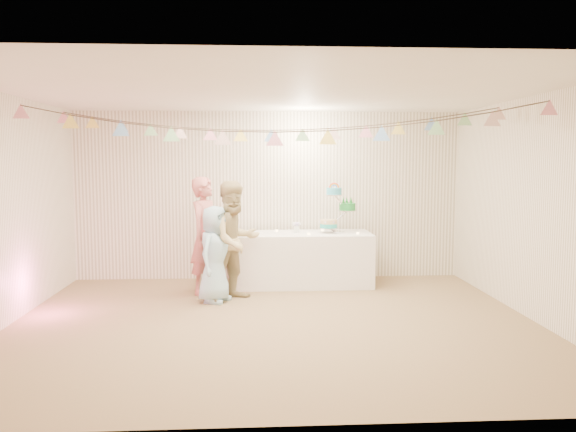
{
  "coord_description": "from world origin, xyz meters",
  "views": [
    {
      "loc": [
        -0.21,
        -6.25,
        1.86
      ],
      "look_at": [
        0.2,
        0.8,
        1.15
      ],
      "focal_mm": 35.0,
      "sensor_mm": 36.0,
      "label": 1
    }
  ],
  "objects": [
    {
      "name": "cake_stand",
      "position": [
        1.01,
        2.01,
        1.09
      ],
      "size": [
        0.62,
        0.36,
        0.69
      ],
      "primitive_type": null,
      "color": "silver",
      "rests_on": "table"
    },
    {
      "name": "tealight_3",
      "position": [
        0.81,
        2.18,
        0.79
      ],
      "size": [
        0.04,
        0.04,
        0.03
      ],
      "primitive_type": "cylinder",
      "color": "#FFD88C",
      "rests_on": "table"
    },
    {
      "name": "floor",
      "position": [
        0.0,
        0.0,
        0.0
      ],
      "size": [
        6.0,
        6.0,
        0.0
      ],
      "primitive_type": "plane",
      "color": "olive",
      "rests_on": "ground"
    },
    {
      "name": "cake_bottom",
      "position": [
        0.86,
        1.95,
        0.84
      ],
      "size": [
        0.31,
        0.31,
        0.15
      ],
      "primitive_type": null,
      "color": "#25AEA2",
      "rests_on": "cake_stand"
    },
    {
      "name": "tealight_2",
      "position": [
        0.56,
        1.74,
        0.79
      ],
      "size": [
        0.04,
        0.04,
        0.03
      ],
      "primitive_type": "cylinder",
      "color": "#FFD88C",
      "rests_on": "table"
    },
    {
      "name": "ceiling",
      "position": [
        0.0,
        0.0,
        2.6
      ],
      "size": [
        6.0,
        6.0,
        0.0
      ],
      "primitive_type": "plane",
      "color": "silver",
      "rests_on": "ground"
    },
    {
      "name": "table",
      "position": [
        0.46,
        1.96,
        0.39
      ],
      "size": [
        2.08,
        0.83,
        0.78
      ],
      "primitive_type": "cube",
      "color": "white",
      "rests_on": "floor"
    },
    {
      "name": "back_wall",
      "position": [
        0.0,
        2.5,
        1.3
      ],
      "size": [
        6.0,
        6.0,
        0.0
      ],
      "primitive_type": "plane",
      "color": "white",
      "rests_on": "ground"
    },
    {
      "name": "platter",
      "position": [
        -0.16,
        1.91,
        0.76
      ],
      "size": [
        0.38,
        0.38,
        0.02
      ],
      "primitive_type": "cylinder",
      "color": "white",
      "rests_on": "table"
    },
    {
      "name": "cake_top_tier",
      "position": [
        0.95,
        1.98,
        1.38
      ],
      "size": [
        0.25,
        0.25,
        0.19
      ],
      "primitive_type": null,
      "color": "#3FAAC6",
      "rests_on": "cake_stand"
    },
    {
      "name": "tealight_4",
      "position": [
        1.28,
        1.78,
        0.79
      ],
      "size": [
        0.04,
        0.04,
        0.03
      ],
      "primitive_type": "cylinder",
      "color": "#FFD88C",
      "rests_on": "table"
    },
    {
      "name": "tealight_0",
      "position": [
        -0.34,
        1.81,
        0.79
      ],
      "size": [
        0.04,
        0.04,
        0.03
      ],
      "primitive_type": "cylinder",
      "color": "#FFD88C",
      "rests_on": "table"
    },
    {
      "name": "cake_middle",
      "position": [
        1.19,
        2.1,
        1.11
      ],
      "size": [
        0.27,
        0.27,
        0.22
      ],
      "primitive_type": null,
      "color": "#1B7E2F",
      "rests_on": "cake_stand"
    },
    {
      "name": "posy",
      "position": [
        0.4,
        2.01,
        0.83
      ],
      "size": [
        0.14,
        0.14,
        0.16
      ],
      "primitive_type": null,
      "color": "white",
      "rests_on": "table"
    },
    {
      "name": "person_adult_a",
      "position": [
        -0.9,
        1.51,
        0.81
      ],
      "size": [
        0.61,
        0.7,
        1.63
      ],
      "primitive_type": "imported",
      "rotation": [
        0.0,
        0.0,
        1.11
      ],
      "color": "#C26A65",
      "rests_on": "floor"
    },
    {
      "name": "front_wall",
      "position": [
        0.0,
        -2.5,
        1.3
      ],
      "size": [
        6.0,
        6.0,
        0.0
      ],
      "primitive_type": "plane",
      "color": "white",
      "rests_on": "ground"
    },
    {
      "name": "person_adult_b",
      "position": [
        -0.49,
        1.12,
        0.79
      ],
      "size": [
        0.98,
        0.95,
        1.59
      ],
      "primitive_type": "imported",
      "rotation": [
        0.0,
        0.0,
        0.67
      ],
      "color": "tan",
      "rests_on": "floor"
    },
    {
      "name": "tealight_1",
      "position": [
        0.11,
        2.14,
        0.79
      ],
      "size": [
        0.04,
        0.04,
        0.03
      ],
      "primitive_type": "cylinder",
      "color": "#FFD88C",
      "rests_on": "table"
    },
    {
      "name": "right_wall",
      "position": [
        3.0,
        0.0,
        1.3
      ],
      "size": [
        5.0,
        5.0,
        0.0
      ],
      "primitive_type": "plane",
      "color": "white",
      "rests_on": "ground"
    },
    {
      "name": "person_child",
      "position": [
        -0.74,
        1.02,
        0.63
      ],
      "size": [
        0.63,
        0.73,
        1.27
      ],
      "primitive_type": "imported",
      "rotation": [
        0.0,
        0.0,
        1.12
      ],
      "color": "#A1CDE4",
      "rests_on": "floor"
    },
    {
      "name": "bunting_back",
      "position": [
        0.0,
        1.1,
        2.35
      ],
      "size": [
        5.6,
        1.1,
        0.4
      ],
      "primitive_type": null,
      "color": "pink",
      "rests_on": "ceiling"
    },
    {
      "name": "bunting_front",
      "position": [
        0.0,
        -0.2,
        2.32
      ],
      "size": [
        5.6,
        0.9,
        0.36
      ],
      "primitive_type": null,
      "color": "#72A5E5",
      "rests_on": "ceiling"
    }
  ]
}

